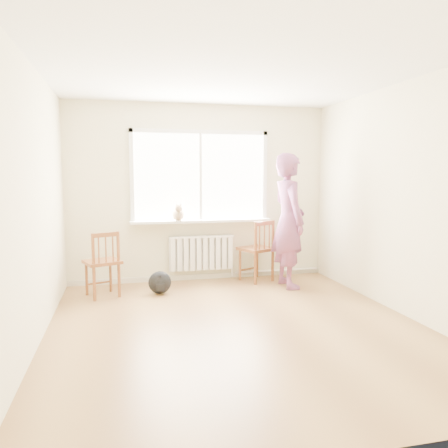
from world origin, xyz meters
TOP-DOWN VIEW (x-y plane):
  - floor at (0.00, 0.00)m, footprint 4.50×4.50m
  - ceiling at (0.00, 0.00)m, footprint 4.50×4.50m
  - back_wall at (0.00, 2.25)m, footprint 4.00×0.01m
  - window at (0.00, 2.22)m, footprint 2.12×0.05m
  - windowsill at (0.00, 2.14)m, footprint 2.15×0.22m
  - radiator at (0.00, 2.16)m, footprint 1.00×0.12m
  - heating_pipe at (1.25, 2.19)m, footprint 1.40×0.04m
  - baseboard at (0.00, 2.23)m, footprint 4.00×0.03m
  - chair_left at (-1.44, 1.54)m, footprint 0.56×0.55m
  - chair_right at (0.84, 1.89)m, footprint 0.61×0.60m
  - person at (1.17, 1.50)m, footprint 0.49×0.72m
  - cat at (-0.37, 2.05)m, footprint 0.19×0.41m
  - backpack at (-0.70, 1.53)m, footprint 0.31×0.24m

SIDE VIEW (x-z plane):
  - floor at x=0.00m, z-range 0.00..0.00m
  - baseboard at x=0.00m, z-range 0.00..0.08m
  - heating_pipe at x=1.25m, z-range 0.06..0.10m
  - backpack at x=-0.70m, z-range 0.00..0.31m
  - radiator at x=0.00m, z-range 0.16..0.71m
  - chair_left at x=-1.44m, z-range 0.00..0.89m
  - chair_right at x=0.84m, z-range 0.00..0.95m
  - windowsill at x=0.00m, z-range 0.91..0.95m
  - person at x=1.17m, z-range 0.00..1.94m
  - cat at x=-0.37m, z-range 0.92..1.20m
  - back_wall at x=0.00m, z-range 0.00..2.70m
  - window at x=0.00m, z-range 0.95..2.37m
  - ceiling at x=0.00m, z-range 2.70..2.70m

